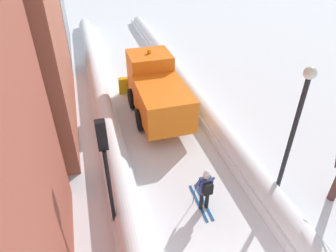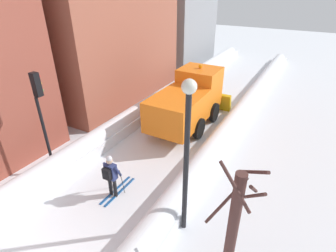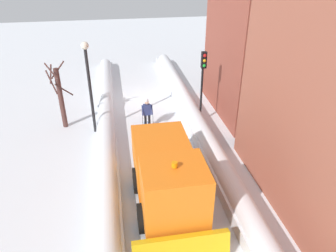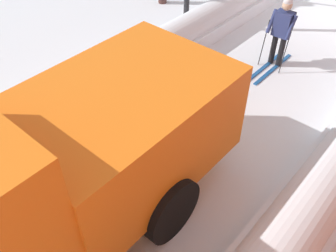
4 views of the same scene
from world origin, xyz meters
TOP-DOWN VIEW (x-y plane):
  - ground_plane at (0.00, 10.00)m, footprint 80.00×80.00m
  - snowbank_left at (-2.55, 10.00)m, footprint 1.10×36.00m
  - snowbank_right at (2.55, 10.00)m, footprint 1.10×36.00m
  - plow_truck at (0.17, 10.60)m, footprint 3.20×5.98m
  - skier at (0.20, 3.94)m, footprint 0.62×1.80m
  - traffic_light_pole at (-2.99, 3.95)m, footprint 0.28×0.42m
  - street_lamp at (3.20, 3.92)m, footprint 0.40×0.40m

SIDE VIEW (x-z plane):
  - ground_plane at x=0.00m, z-range 0.00..0.00m
  - snowbank_right at x=2.55m, z-range -0.10..0.80m
  - snowbank_left at x=-2.55m, z-range -0.07..0.96m
  - skier at x=0.20m, z-range 0.10..1.91m
  - plow_truck at x=0.17m, z-range -0.08..3.04m
  - traffic_light_pole at x=-2.99m, z-range 0.88..5.21m
  - street_lamp at x=3.20m, z-range 0.69..5.82m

